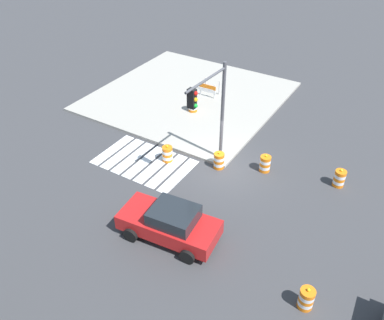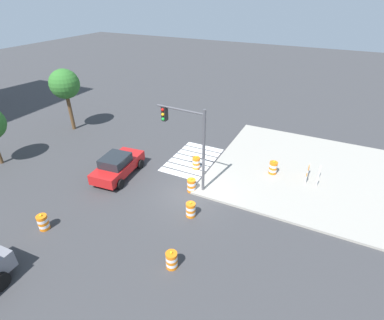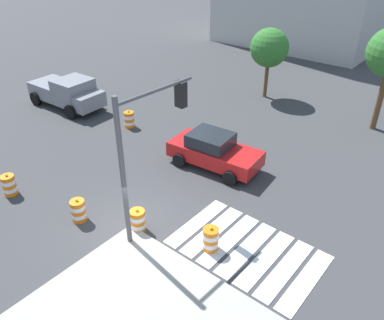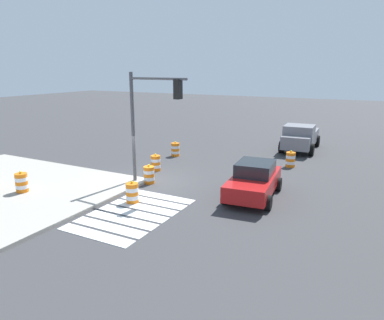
# 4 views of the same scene
# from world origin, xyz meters

# --- Properties ---
(ground_plane) EXTENTS (120.00, 120.00, 0.00)m
(ground_plane) POSITION_xyz_m (0.00, 0.00, 0.00)
(ground_plane) COLOR #38383A
(sidewalk_corner) EXTENTS (12.00, 12.00, 0.15)m
(sidewalk_corner) POSITION_xyz_m (6.00, -6.00, 0.07)
(sidewalk_corner) COLOR #9E998E
(sidewalk_corner) RESTS_ON ground
(crosswalk_stripes) EXTENTS (5.10, 3.20, 0.02)m
(crosswalk_stripes) POSITION_xyz_m (4.00, 1.80, 0.01)
(crosswalk_stripes) COLOR silver
(crosswalk_stripes) RESTS_ON ground
(sports_car) EXTENTS (4.46, 2.47, 1.63)m
(sports_car) POSITION_xyz_m (-0.27, 5.54, 0.81)
(sports_car) COLOR red
(sports_car) RESTS_ON ground
(traffic_barrel_near_corner) EXTENTS (0.56, 0.56, 1.02)m
(traffic_barrel_near_corner) POSITION_xyz_m (-6.39, 5.83, 0.45)
(traffic_barrel_near_corner) COLOR orange
(traffic_barrel_near_corner) RESTS_ON ground
(traffic_barrel_crosswalk_end) EXTENTS (0.56, 0.56, 1.02)m
(traffic_barrel_crosswalk_end) POSITION_xyz_m (2.98, 1.02, 0.45)
(traffic_barrel_crosswalk_end) COLOR orange
(traffic_barrel_crosswalk_end) RESTS_ON ground
(traffic_barrel_median_near) EXTENTS (0.56, 0.56, 1.02)m
(traffic_barrel_median_near) POSITION_xyz_m (-5.53, -1.76, 0.45)
(traffic_barrel_median_near) COLOR orange
(traffic_barrel_median_near) RESTS_ON ground
(traffic_barrel_median_far) EXTENTS (0.56, 0.56, 1.02)m
(traffic_barrel_median_far) POSITION_xyz_m (0.31, 0.09, 0.45)
(traffic_barrel_median_far) COLOR orange
(traffic_barrel_median_far) RESTS_ON ground
(traffic_barrel_far_curb) EXTENTS (0.56, 0.56, 1.02)m
(traffic_barrel_far_curb) POSITION_xyz_m (-1.88, -0.95, 0.45)
(traffic_barrel_far_curb) COLOR orange
(traffic_barrel_far_curb) RESTS_ON ground
(traffic_barrel_on_sidewalk) EXTENTS (0.56, 0.56, 1.02)m
(traffic_barrel_on_sidewalk) POSITION_xyz_m (4.57, -4.21, 0.60)
(traffic_barrel_on_sidewalk) COLOR orange
(traffic_barrel_on_sidewalk) RESTS_ON sidewalk_corner
(construction_barricade) EXTENTS (1.30, 0.78, 1.00)m
(construction_barricade) POSITION_xyz_m (4.80, -6.63, 0.72)
(construction_barricade) COLOR silver
(construction_barricade) RESTS_ON sidewalk_corner
(traffic_light_pole) EXTENTS (0.48, 3.29, 5.50)m
(traffic_light_pole) POSITION_xyz_m (0.65, 0.54, 3.91)
(traffic_light_pole) COLOR #4C4C51
(traffic_light_pole) RESTS_ON sidewalk_corner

